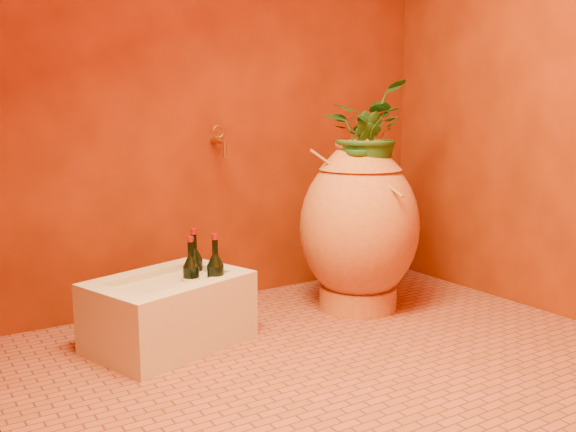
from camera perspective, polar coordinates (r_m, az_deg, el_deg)
floor at (r=2.69m, az=4.20°, el=-12.45°), size 2.50×2.50×0.00m
wall_back at (r=3.35m, az=-6.16°, el=13.75°), size 2.50×0.02×2.50m
wall_right at (r=3.40m, az=22.05°, el=13.05°), size 0.02×2.00×2.50m
amphora at (r=3.22m, az=6.34°, el=-0.87°), size 0.70×0.70×0.85m
stone_basin at (r=2.81m, az=-10.51°, el=-8.46°), size 0.74×0.62×0.30m
wine_bottle_a at (r=2.79m, az=-6.45°, el=-5.66°), size 0.08×0.08×0.31m
wine_bottle_b at (r=2.90m, az=-8.30°, el=-5.07°), size 0.08×0.08×0.31m
wine_bottle_c at (r=2.81m, az=-8.59°, el=-5.69°), size 0.07×0.07×0.30m
wall_tap at (r=3.25m, az=-6.11°, el=6.76°), size 0.07×0.14×0.16m
plant_main at (r=3.18m, az=6.79°, el=7.46°), size 0.59×0.59×0.50m
plant_side at (r=3.09m, az=6.72°, el=6.28°), size 0.22×0.23×0.32m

